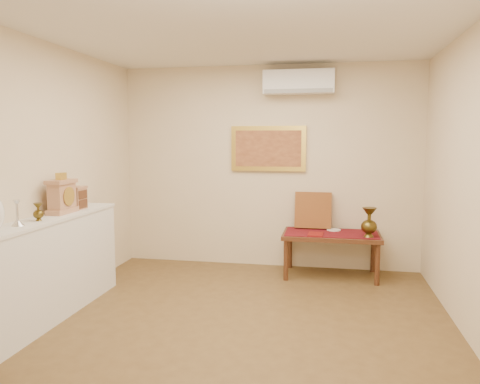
% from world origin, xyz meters
% --- Properties ---
extents(floor, '(4.50, 4.50, 0.00)m').
position_xyz_m(floor, '(0.00, 0.00, 0.00)').
color(floor, brown).
rests_on(floor, ground).
extents(ceiling, '(4.50, 4.50, 0.00)m').
position_xyz_m(ceiling, '(0.00, 0.00, 2.70)').
color(ceiling, silver).
rests_on(ceiling, ground).
extents(wall_back, '(4.00, 0.02, 2.70)m').
position_xyz_m(wall_back, '(0.00, 2.25, 1.35)').
color(wall_back, beige).
rests_on(wall_back, ground).
extents(wall_front, '(4.00, 0.02, 2.70)m').
position_xyz_m(wall_front, '(0.00, -2.25, 1.35)').
color(wall_front, beige).
rests_on(wall_front, ground).
extents(wall_left, '(0.02, 4.50, 2.70)m').
position_xyz_m(wall_left, '(-2.00, 0.00, 1.35)').
color(wall_left, beige).
rests_on(wall_left, ground).
extents(candlestick, '(0.11, 0.11, 0.23)m').
position_xyz_m(candlestick, '(-1.82, -0.47, 1.09)').
color(candlestick, silver).
rests_on(candlestick, display_ledge).
extents(brass_urn_small, '(0.09, 0.09, 0.21)m').
position_xyz_m(brass_urn_small, '(-1.80, -0.21, 1.09)').
color(brass_urn_small, brown).
rests_on(brass_urn_small, display_ledge).
extents(table_cloth, '(1.14, 0.59, 0.01)m').
position_xyz_m(table_cloth, '(0.85, 1.88, 0.55)').
color(table_cloth, maroon).
rests_on(table_cloth, low_table).
extents(brass_urn_tall, '(0.19, 0.19, 0.43)m').
position_xyz_m(brass_urn_tall, '(1.29, 1.70, 0.77)').
color(brass_urn_tall, brown).
rests_on(brass_urn_tall, table_cloth).
extents(plate, '(0.18, 0.18, 0.01)m').
position_xyz_m(plate, '(0.88, 2.03, 0.56)').
color(plate, white).
rests_on(plate, table_cloth).
extents(menu, '(0.19, 0.26, 0.01)m').
position_xyz_m(menu, '(0.66, 1.71, 0.56)').
color(menu, maroon).
rests_on(menu, table_cloth).
extents(cushion, '(0.47, 0.20, 0.48)m').
position_xyz_m(cushion, '(0.61, 2.14, 0.79)').
color(cushion, maroon).
rests_on(cushion, table_cloth).
extents(display_ledge, '(0.37, 2.02, 0.98)m').
position_xyz_m(display_ledge, '(-1.82, 0.00, 0.49)').
color(display_ledge, silver).
rests_on(display_ledge, floor).
extents(mantel_clock, '(0.17, 0.36, 0.41)m').
position_xyz_m(mantel_clock, '(-1.82, 0.23, 1.15)').
color(mantel_clock, tan).
rests_on(mantel_clock, display_ledge).
extents(wooden_chest, '(0.16, 0.21, 0.24)m').
position_xyz_m(wooden_chest, '(-1.83, 0.51, 1.10)').
color(wooden_chest, tan).
rests_on(wooden_chest, display_ledge).
extents(low_table, '(1.20, 0.70, 0.55)m').
position_xyz_m(low_table, '(0.85, 1.88, 0.48)').
color(low_table, '#512B18').
rests_on(low_table, floor).
extents(painting, '(1.00, 0.06, 0.60)m').
position_xyz_m(painting, '(0.00, 2.22, 1.60)').
color(painting, gold).
rests_on(painting, wall_back).
extents(ac_unit, '(0.90, 0.25, 0.30)m').
position_xyz_m(ac_unit, '(0.40, 2.12, 2.45)').
color(ac_unit, silver).
rests_on(ac_unit, wall_back).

